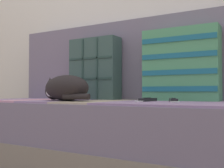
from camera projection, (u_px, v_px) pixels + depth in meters
couch at (104, 132)px, 1.75m from camera, size 1.94×0.81×0.39m
sofa_backrest at (129, 61)px, 2.05m from camera, size 1.90×0.14×0.56m
throw_pillow_quilted at (95, 69)px, 2.03m from camera, size 0.37×0.14×0.44m
throw_pillow_striped at (181, 65)px, 1.71m from camera, size 0.46×0.14×0.44m
sleeping_cat at (64, 88)px, 1.71m from camera, size 0.42×0.31×0.16m
game_remote_near at (147, 100)px, 1.60m from camera, size 0.07×0.20×0.02m
game_remote_far at (173, 100)px, 1.52m from camera, size 0.12×0.20×0.02m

